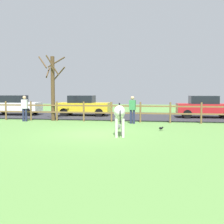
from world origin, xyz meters
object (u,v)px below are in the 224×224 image
bare_tree (53,85)px  parked_car_yellow (83,105)px  zebra (119,114)px  parked_car_white (15,105)px  visitor_right_of_tree (25,107)px  parked_car_red (205,107)px  crow_on_grass (161,128)px  visitor_left_of_tree (132,108)px

bare_tree → parked_car_yellow: bearing=74.5°
zebra → parked_car_white: 13.26m
bare_tree → visitor_right_of_tree: 2.28m
zebra → visitor_right_of_tree: (-6.88, 4.82, -0.02)m
parked_car_red → parked_car_yellow: bearing=178.7°
parked_car_white → crow_on_grass: bearing=-30.9°
parked_car_white → parked_car_yellow: (5.59, 0.38, 0.00)m
bare_tree → parked_car_white: 5.83m
bare_tree → visitor_right_of_tree: (-1.61, -0.78, -1.42)m
parked_car_white → parked_car_yellow: 5.61m
parked_car_white → visitor_left_of_tree: size_ratio=2.51×
crow_on_grass → zebra: bearing=-132.4°
bare_tree → zebra: size_ratio=2.20×
parked_car_red → parked_car_yellow: (-9.05, 0.21, 0.00)m
parked_car_white → visitor_left_of_tree: (9.91, -4.14, 0.06)m
zebra → bare_tree: bearing=133.3°
bare_tree → parked_car_red: bare_tree is taller
parked_car_red → visitor_right_of_tree: size_ratio=2.48×
zebra → parked_car_yellow: bearing=114.7°
zebra → parked_car_red: (4.80, 9.05, -0.08)m
crow_on_grass → parked_car_white: (-11.61, 6.95, 0.72)m
zebra → parked_car_white: parked_car_white is taller
parked_car_yellow → visitor_left_of_tree: size_ratio=2.48×
parked_car_red → visitor_right_of_tree: bearing=-160.1°
parked_car_yellow → visitor_right_of_tree: visitor_right_of_tree is taller
bare_tree → visitor_left_of_tree: bare_tree is taller
zebra → crow_on_grass: (1.76, 1.93, -0.80)m
parked_car_white → visitor_right_of_tree: 5.03m
crow_on_grass → parked_car_yellow: bearing=129.4°
parked_car_yellow → visitor_right_of_tree: (-2.62, -4.44, 0.06)m
bare_tree → parked_car_white: bearing=144.4°
crow_on_grass → parked_car_red: parked_car_red is taller
visitor_left_of_tree → visitor_right_of_tree: size_ratio=1.00×
zebra → visitor_left_of_tree: bearing=89.3°
crow_on_grass → parked_car_white: parked_car_white is taller
crow_on_grass → visitor_right_of_tree: bearing=161.5°
bare_tree → parked_car_yellow: (1.01, 3.66, -1.48)m
zebra → parked_car_red: size_ratio=0.47×
parked_car_red → visitor_right_of_tree: (-11.68, -4.23, 0.06)m
zebra → parked_car_yellow: parked_car_yellow is taller
visitor_right_of_tree → parked_car_yellow: bearing=59.4°
zebra → parked_car_red: bearing=62.1°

